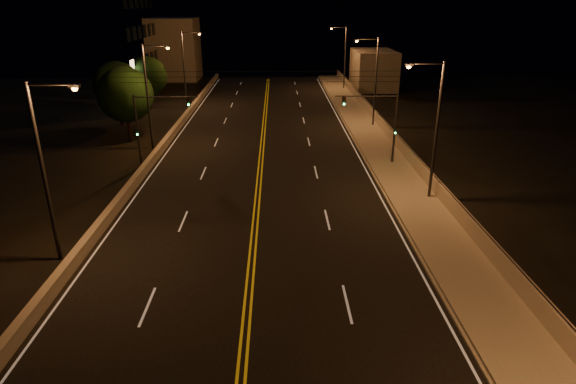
{
  "coord_description": "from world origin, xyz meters",
  "views": [
    {
      "loc": [
        1.37,
        -7.79,
        12.76
      ],
      "look_at": [
        2.0,
        18.0,
        2.5
      ],
      "focal_mm": 30.0,
      "sensor_mm": 36.0,
      "label": 1
    }
  ],
  "objects_px": {
    "streetlight_6": "(186,64)",
    "tree_2": "(147,76)",
    "tree_1": "(117,85)",
    "streetlight_1": "(433,124)",
    "streetlight_2": "(373,77)",
    "streetlight_3": "(343,54)",
    "streetlight_5": "(150,90)",
    "streetlight_4": "(47,163)",
    "traffic_signal_right": "(383,121)",
    "traffic_signal_left": "(149,122)",
    "tree_0": "(125,95)"
  },
  "relations": [
    {
      "from": "streetlight_4",
      "to": "tree_1",
      "type": "bearing_deg",
      "value": 101.02
    },
    {
      "from": "streetlight_4",
      "to": "traffic_signal_right",
      "type": "height_order",
      "value": "streetlight_4"
    },
    {
      "from": "traffic_signal_right",
      "to": "tree_2",
      "type": "distance_m",
      "value": 33.64
    },
    {
      "from": "streetlight_5",
      "to": "streetlight_6",
      "type": "height_order",
      "value": "same"
    },
    {
      "from": "streetlight_2",
      "to": "streetlight_5",
      "type": "distance_m",
      "value": 22.64
    },
    {
      "from": "streetlight_3",
      "to": "tree_0",
      "type": "relative_size",
      "value": 1.31
    },
    {
      "from": "streetlight_5",
      "to": "tree_0",
      "type": "relative_size",
      "value": 1.31
    },
    {
      "from": "streetlight_3",
      "to": "traffic_signal_left",
      "type": "relative_size",
      "value": 1.56
    },
    {
      "from": "tree_2",
      "to": "streetlight_6",
      "type": "bearing_deg",
      "value": 14.89
    },
    {
      "from": "streetlight_1",
      "to": "streetlight_3",
      "type": "bearing_deg",
      "value": 90.0
    },
    {
      "from": "tree_1",
      "to": "streetlight_5",
      "type": "bearing_deg",
      "value": -57.99
    },
    {
      "from": "streetlight_4",
      "to": "tree_0",
      "type": "distance_m",
      "value": 23.71
    },
    {
      "from": "streetlight_2",
      "to": "streetlight_4",
      "type": "distance_m",
      "value": 35.29
    },
    {
      "from": "traffic_signal_right",
      "to": "tree_2",
      "type": "height_order",
      "value": "tree_2"
    },
    {
      "from": "streetlight_3",
      "to": "traffic_signal_right",
      "type": "relative_size",
      "value": 1.56
    },
    {
      "from": "streetlight_6",
      "to": "tree_2",
      "type": "bearing_deg",
      "value": -165.11
    },
    {
      "from": "streetlight_3",
      "to": "streetlight_1",
      "type": "bearing_deg",
      "value": -90.0
    },
    {
      "from": "streetlight_6",
      "to": "traffic_signal_right",
      "type": "relative_size",
      "value": 1.56
    },
    {
      "from": "streetlight_1",
      "to": "streetlight_4",
      "type": "height_order",
      "value": "same"
    },
    {
      "from": "streetlight_3",
      "to": "streetlight_5",
      "type": "height_order",
      "value": "same"
    },
    {
      "from": "streetlight_3",
      "to": "tree_2",
      "type": "xyz_separation_m",
      "value": [
        -26.09,
        -13.58,
        -1.28
      ]
    },
    {
      "from": "streetlight_1",
      "to": "streetlight_6",
      "type": "bearing_deg",
      "value": 123.93
    },
    {
      "from": "streetlight_3",
      "to": "tree_0",
      "type": "height_order",
      "value": "streetlight_3"
    },
    {
      "from": "streetlight_4",
      "to": "tree_1",
      "type": "distance_m",
      "value": 30.79
    },
    {
      "from": "streetlight_5",
      "to": "traffic_signal_left",
      "type": "xyz_separation_m",
      "value": [
        1.14,
        -5.58,
        -1.59
      ]
    },
    {
      "from": "streetlight_3",
      "to": "tree_1",
      "type": "distance_m",
      "value": 34.86
    },
    {
      "from": "streetlight_6",
      "to": "traffic_signal_left",
      "type": "height_order",
      "value": "streetlight_6"
    },
    {
      "from": "traffic_signal_right",
      "to": "streetlight_4",
      "type": "bearing_deg",
      "value": -142.6
    },
    {
      "from": "streetlight_2",
      "to": "traffic_signal_left",
      "type": "relative_size",
      "value": 1.56
    },
    {
      "from": "streetlight_5",
      "to": "tree_2",
      "type": "bearing_deg",
      "value": 104.89
    },
    {
      "from": "streetlight_3",
      "to": "streetlight_5",
      "type": "distance_m",
      "value": 37.71
    },
    {
      "from": "streetlight_6",
      "to": "tree_2",
      "type": "distance_m",
      "value": 4.96
    },
    {
      "from": "streetlight_1",
      "to": "streetlight_2",
      "type": "bearing_deg",
      "value": 90.0
    },
    {
      "from": "traffic_signal_right",
      "to": "tree_2",
      "type": "xyz_separation_m",
      "value": [
        -24.54,
        23.01,
        0.31
      ]
    },
    {
      "from": "streetlight_4",
      "to": "streetlight_3",
      "type": "bearing_deg",
      "value": 67.51
    },
    {
      "from": "streetlight_2",
      "to": "tree_2",
      "type": "relative_size",
      "value": 1.43
    },
    {
      "from": "traffic_signal_left",
      "to": "tree_0",
      "type": "distance_m",
      "value": 9.31
    },
    {
      "from": "streetlight_3",
      "to": "tree_1",
      "type": "bearing_deg",
      "value": -141.68
    },
    {
      "from": "tree_2",
      "to": "traffic_signal_left",
      "type": "bearing_deg",
      "value": -75.91
    },
    {
      "from": "streetlight_3",
      "to": "traffic_signal_left",
      "type": "distance_m",
      "value": 41.88
    },
    {
      "from": "streetlight_4",
      "to": "tree_1",
      "type": "xyz_separation_m",
      "value": [
        -5.88,
        30.21,
        -1.06
      ]
    },
    {
      "from": "traffic_signal_right",
      "to": "traffic_signal_left",
      "type": "xyz_separation_m",
      "value": [
        -18.77,
        0.0,
        0.0
      ]
    },
    {
      "from": "streetlight_6",
      "to": "tree_1",
      "type": "relative_size",
      "value": 1.36
    },
    {
      "from": "traffic_signal_left",
      "to": "traffic_signal_right",
      "type": "bearing_deg",
      "value": 0.0
    },
    {
      "from": "streetlight_2",
      "to": "tree_0",
      "type": "height_order",
      "value": "streetlight_2"
    },
    {
      "from": "streetlight_5",
      "to": "streetlight_6",
      "type": "xyz_separation_m",
      "value": [
        0.0,
        18.66,
        0.0
      ]
    },
    {
      "from": "tree_2",
      "to": "streetlight_5",
      "type": "bearing_deg",
      "value": -75.11
    },
    {
      "from": "streetlight_5",
      "to": "streetlight_6",
      "type": "bearing_deg",
      "value": 90.0
    },
    {
      "from": "streetlight_2",
      "to": "streetlight_1",
      "type": "bearing_deg",
      "value": -90.0
    },
    {
      "from": "streetlight_1",
      "to": "streetlight_6",
      "type": "height_order",
      "value": "same"
    }
  ]
}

